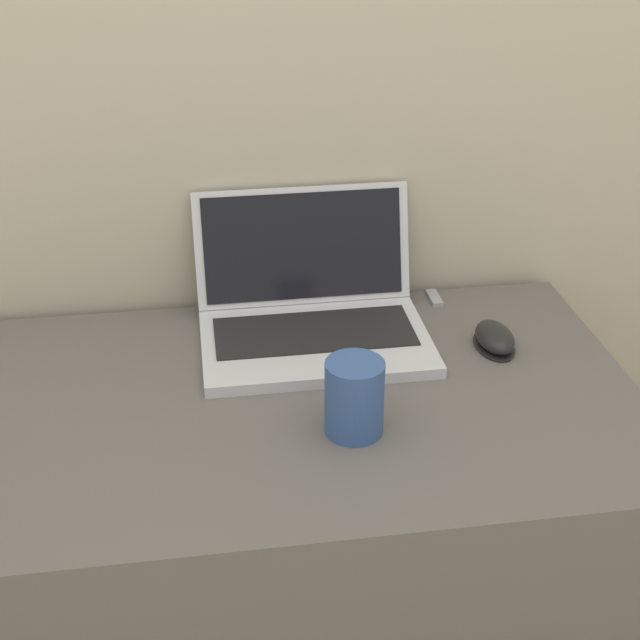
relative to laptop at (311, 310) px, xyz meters
The scene contains 5 objects.
desk 0.45m from the laptop, 111.38° to the right, with size 1.13×0.65×0.71m.
laptop is the anchor object (origin of this frame).
drink_cup 0.30m from the laptop, 86.11° to the right, with size 0.09×0.09×0.12m.
computer_mouse 0.32m from the laptop, 17.11° to the right, with size 0.07×0.11×0.04m.
usb_stick 0.27m from the laptop, 20.35° to the left, with size 0.02×0.06×0.01m.
Camera 1 is at (-0.11, -0.82, 1.48)m, focal length 50.00 mm.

